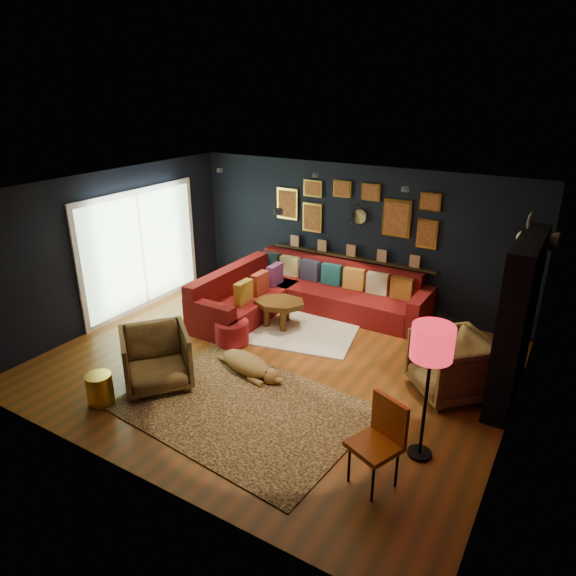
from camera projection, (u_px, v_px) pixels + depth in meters
The scene contains 20 objects.
floor at pixel (274, 364), 7.69m from camera, with size 6.50×6.50×0.00m, color brown.
room_walls at pixel (273, 263), 7.10m from camera, with size 6.50×6.50×6.50m.
sectional at pixel (299, 296), 9.30m from camera, with size 3.41×2.69×0.86m.
ledge at pixel (351, 257), 9.48m from camera, with size 3.20×0.12×0.04m, color black.
gallery_wall at pixel (354, 209), 9.19m from camera, with size 3.15×0.04×1.02m.
sunburst_mirror at pixel (359, 216), 9.17m from camera, with size 0.47×0.16×0.47m.
fireplace at pixel (515, 327), 6.55m from camera, with size 0.31×1.60×2.20m.
deer_head at pixel (538, 240), 6.54m from camera, with size 0.50×0.28×0.45m.
sliding_door at pixel (142, 250), 9.29m from camera, with size 0.06×2.80×2.20m.
ceiling_spots at pixel (302, 184), 7.37m from camera, with size 3.30×2.50×0.06m.
shag_rug at pixel (288, 326), 8.86m from camera, with size 2.36×1.72×0.03m, color white.
leopard_rug at pixel (243, 408), 6.62m from camera, with size 3.00×2.14×0.02m, color tan.
coffee_table at pixel (279, 306), 8.73m from camera, with size 1.06×0.92×0.45m.
pouf at pixel (232, 332), 8.21m from camera, with size 0.54×0.54×0.35m, color maroon.
armchair_left at pixel (156, 356), 7.00m from camera, with size 0.88×0.82×0.90m, color #B48544.
armchair_right at pixel (452, 363), 6.79m from camera, with size 0.91×0.85×0.94m, color #B48544.
gold_stool at pixel (100, 389), 6.66m from camera, with size 0.34×0.34×0.43m, color gold.
orange_chair at pixel (381, 436), 5.23m from camera, with size 0.60×0.60×0.97m.
floor_lamp at pixel (432, 348), 5.30m from camera, with size 0.45×0.45×1.62m.
dog at pixel (246, 360), 7.37m from camera, with size 1.23×0.61×0.39m, color #AD894B, non-canonical shape.
Camera 1 is at (3.64, -5.65, 3.92)m, focal length 32.00 mm.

